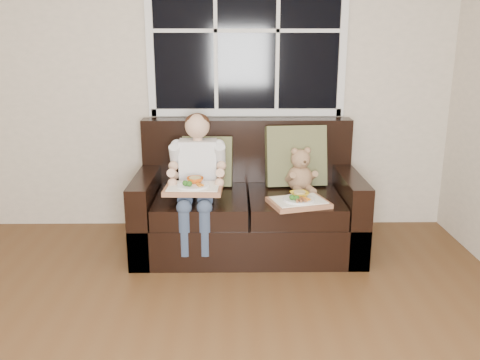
{
  "coord_description": "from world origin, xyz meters",
  "views": [
    {
      "loc": [
        0.43,
        -1.76,
        1.59
      ],
      "look_at": [
        0.47,
        1.85,
        0.58
      ],
      "focal_mm": 38.0,
      "sensor_mm": 36.0,
      "label": 1
    }
  ],
  "objects_px": {
    "loveseat": "(248,207)",
    "tray_right": "(299,201)",
    "teddy_bear": "(300,173)",
    "child": "(197,168)",
    "tray_left": "(194,187)"
  },
  "relations": [
    {
      "from": "teddy_bear",
      "to": "loveseat",
      "type": "bearing_deg",
      "value": 167.41
    },
    {
      "from": "child",
      "to": "tray_right",
      "type": "distance_m",
      "value": 0.79
    },
    {
      "from": "teddy_bear",
      "to": "tray_right",
      "type": "distance_m",
      "value": 0.39
    },
    {
      "from": "loveseat",
      "to": "tray_left",
      "type": "relative_size",
      "value": 4.06
    },
    {
      "from": "loveseat",
      "to": "child",
      "type": "relative_size",
      "value": 1.83
    },
    {
      "from": "child",
      "to": "tray_right",
      "type": "relative_size",
      "value": 2.0
    },
    {
      "from": "teddy_bear",
      "to": "tray_left",
      "type": "relative_size",
      "value": 0.84
    },
    {
      "from": "loveseat",
      "to": "teddy_bear",
      "type": "height_order",
      "value": "loveseat"
    },
    {
      "from": "loveseat",
      "to": "tray_right",
      "type": "height_order",
      "value": "loveseat"
    },
    {
      "from": "tray_left",
      "to": "tray_right",
      "type": "relative_size",
      "value": 0.9
    },
    {
      "from": "teddy_bear",
      "to": "tray_left",
      "type": "height_order",
      "value": "teddy_bear"
    },
    {
      "from": "loveseat",
      "to": "tray_right",
      "type": "bearing_deg",
      "value": -45.92
    },
    {
      "from": "loveseat",
      "to": "tray_right",
      "type": "distance_m",
      "value": 0.53
    },
    {
      "from": "teddy_bear",
      "to": "child",
      "type": "bearing_deg",
      "value": 175.91
    },
    {
      "from": "child",
      "to": "teddy_bear",
      "type": "bearing_deg",
      "value": 9.26
    }
  ]
}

